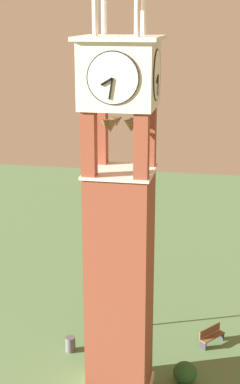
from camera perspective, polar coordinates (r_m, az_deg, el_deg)
clock_tower at (r=24.96m, az=0.00°, el=-3.68°), size 3.25×3.25×19.06m
park_bench at (r=32.47m, az=8.90°, el=-13.65°), size 1.34×1.53×0.95m
lamp_post at (r=32.46m, az=-0.56°, el=-9.26°), size 0.36×0.36×3.67m
trash_bin at (r=31.64m, az=-4.86°, el=-14.55°), size 0.52×0.52×0.80m
shrub_near_entry at (r=29.40m, az=6.35°, el=-17.07°), size 1.15×1.15×1.01m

